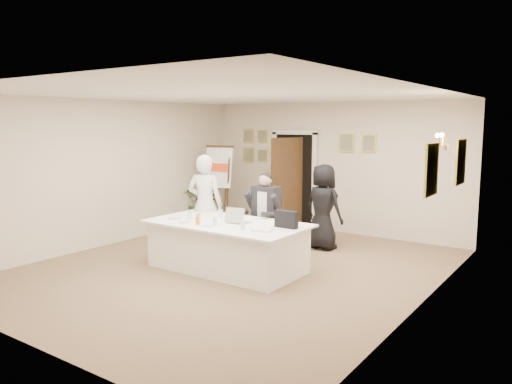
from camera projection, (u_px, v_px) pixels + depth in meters
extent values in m
plane|color=brown|center=(234.00, 268.00, 8.14)|extent=(7.00, 7.00, 0.00)
cube|color=white|center=(232.00, 94.00, 7.75)|extent=(6.00, 7.00, 0.02)
cube|color=beige|center=(331.00, 167.00, 10.79)|extent=(6.00, 0.10, 2.80)
cube|color=beige|center=(25.00, 217.00, 5.10)|extent=(6.00, 0.10, 2.80)
cube|color=beige|center=(110.00, 173.00, 9.65)|extent=(0.10, 7.00, 2.80)
cube|color=beige|center=(423.00, 200.00, 6.25)|extent=(0.10, 7.00, 2.80)
cube|color=black|center=(295.00, 181.00, 11.32)|extent=(0.92, 0.06, 2.10)
cube|color=white|center=(275.00, 180.00, 11.59)|extent=(0.10, 0.06, 2.20)
cube|color=white|center=(314.00, 183.00, 11.00)|extent=(0.10, 0.06, 2.20)
cube|color=#382312|center=(287.00, 184.00, 10.96)|extent=(0.33, 0.81, 2.02)
cube|color=white|center=(227.00, 247.00, 8.04)|extent=(2.40, 1.20, 0.75)
cube|color=white|center=(227.00, 223.00, 7.99)|extent=(2.58, 1.38, 0.03)
cube|color=white|center=(218.00, 167.00, 11.07)|extent=(0.66, 0.32, 0.89)
imported|color=silver|center=(205.00, 204.00, 9.00)|extent=(0.76, 0.62, 1.80)
imported|color=black|center=(323.00, 207.00, 9.32)|extent=(0.86, 0.64, 1.60)
imported|color=#2B5B1E|center=(203.00, 201.00, 11.68)|extent=(1.23, 1.16, 1.08)
cube|color=black|center=(286.00, 219.00, 7.56)|extent=(0.38, 0.12, 0.26)
cube|color=white|center=(262.00, 230.00, 7.36)|extent=(0.34, 0.28, 0.03)
cylinder|color=white|center=(175.00, 219.00, 8.27)|extent=(0.24, 0.24, 0.01)
cylinder|color=white|center=(185.00, 222.00, 7.95)|extent=(0.24, 0.24, 0.01)
cylinder|color=white|center=(208.00, 226.00, 7.69)|extent=(0.26, 0.26, 0.01)
cylinder|color=silver|center=(190.00, 215.00, 8.25)|extent=(0.08, 0.08, 0.14)
cylinder|color=silver|center=(215.00, 221.00, 7.71)|extent=(0.07, 0.07, 0.14)
cylinder|color=silver|center=(243.00, 225.00, 7.43)|extent=(0.08, 0.08, 0.14)
cylinder|color=silver|center=(221.00, 214.00, 8.37)|extent=(0.08, 0.08, 0.14)
cylinder|color=orange|center=(198.00, 221.00, 7.79)|extent=(0.07, 0.07, 0.13)
cylinder|color=silver|center=(198.00, 218.00, 8.09)|extent=(0.10, 0.10, 0.11)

